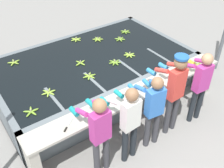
# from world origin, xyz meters

# --- Properties ---
(ground_plane) EXTENTS (80.00, 80.00, 0.00)m
(ground_plane) POSITION_xyz_m (0.00, 0.00, 0.00)
(ground_plane) COLOR gray
(ground_plane) RESTS_ON ground
(wash_tank) EXTENTS (4.47, 2.68, 0.87)m
(wash_tank) POSITION_xyz_m (-0.00, 1.78, 0.43)
(wash_tank) COLOR slate
(wash_tank) RESTS_ON ground
(work_ledge) EXTENTS (4.47, 0.45, 0.87)m
(work_ledge) POSITION_xyz_m (0.00, 0.23, 0.62)
(work_ledge) COLOR #B7B2A3
(work_ledge) RESTS_ON ground
(worker_0) EXTENTS (0.42, 0.72, 1.62)m
(worker_0) POSITION_xyz_m (-1.14, -0.27, 0.97)
(worker_0) COLOR #38383D
(worker_0) RESTS_ON ground
(worker_1) EXTENTS (0.42, 0.72, 1.60)m
(worker_1) POSITION_xyz_m (-0.59, -0.33, 0.95)
(worker_1) COLOR #1E2328
(worker_1) RESTS_ON ground
(worker_2) EXTENTS (0.47, 0.73, 1.57)m
(worker_2) POSITION_xyz_m (-0.03, -0.31, 0.93)
(worker_2) COLOR #38383D
(worker_2) RESTS_ON ground
(worker_3) EXTENTS (0.41, 0.73, 1.76)m
(worker_3) POSITION_xyz_m (0.51, -0.28, 1.08)
(worker_3) COLOR #38383D
(worker_3) RESTS_ON ground
(worker_4) EXTENTS (0.44, 0.72, 1.61)m
(worker_4) POSITION_xyz_m (1.17, -0.35, 0.96)
(worker_4) COLOR #1E2328
(worker_4) RESTS_ON ground
(banana_bunch_floating_0) EXTENTS (0.28, 0.27, 0.08)m
(banana_bunch_floating_0) POSITION_xyz_m (0.14, 2.78, 0.89)
(banana_bunch_floating_0) COLOR #9EC642
(banana_bunch_floating_0) RESTS_ON wash_tank
(banana_bunch_floating_1) EXTENTS (0.28, 0.28, 0.08)m
(banana_bunch_floating_1) POSITION_xyz_m (1.07, 2.13, 0.89)
(banana_bunch_floating_1) COLOR #75A333
(banana_bunch_floating_1) RESTS_ON wash_tank
(banana_bunch_floating_2) EXTENTS (0.28, 0.28, 0.08)m
(banana_bunch_floating_2) POSITION_xyz_m (-0.33, 1.73, 0.89)
(banana_bunch_floating_2) COLOR #8CB738
(banana_bunch_floating_2) RESTS_ON wash_tank
(banana_bunch_floating_3) EXTENTS (0.28, 0.27, 0.08)m
(banana_bunch_floating_3) POSITION_xyz_m (1.45, 2.39, 0.89)
(banana_bunch_floating_3) COLOR #75A333
(banana_bunch_floating_3) RESTS_ON wash_tank
(banana_bunch_floating_4) EXTENTS (0.28, 0.28, 0.08)m
(banana_bunch_floating_4) POSITION_xyz_m (-0.43, 1.19, 0.89)
(banana_bunch_floating_4) COLOR #8CB738
(banana_bunch_floating_4) RESTS_ON wash_tank
(banana_bunch_floating_5) EXTENTS (0.28, 0.28, 0.08)m
(banana_bunch_floating_5) POSITION_xyz_m (0.78, 1.37, 0.89)
(banana_bunch_floating_5) COLOR #93BC3D
(banana_bunch_floating_5) RESTS_ON wash_tank
(banana_bunch_floating_6) EXTENTS (0.28, 0.28, 0.08)m
(banana_bunch_floating_6) POSITION_xyz_m (0.31, 1.31, 0.89)
(banana_bunch_floating_6) COLOR #75A333
(banana_bunch_floating_6) RESTS_ON wash_tank
(banana_bunch_floating_7) EXTENTS (0.26, 0.28, 0.08)m
(banana_bunch_floating_7) POSITION_xyz_m (-1.83, 0.86, 0.89)
(banana_bunch_floating_7) COLOR #7FAD33
(banana_bunch_floating_7) RESTS_ON wash_tank
(banana_bunch_floating_8) EXTENTS (0.28, 0.27, 0.08)m
(banana_bunch_floating_8) POSITION_xyz_m (-1.35, 1.18, 0.89)
(banana_bunch_floating_8) COLOR #93BC3D
(banana_bunch_floating_8) RESTS_ON wash_tank
(banana_bunch_floating_9) EXTENTS (0.27, 0.28, 0.08)m
(banana_bunch_floating_9) POSITION_xyz_m (0.60, 2.46, 0.89)
(banana_bunch_floating_9) COLOR #93BC3D
(banana_bunch_floating_9) RESTS_ON wash_tank
(banana_bunch_floating_10) EXTENTS (0.27, 0.27, 0.08)m
(banana_bunch_floating_10) POSITION_xyz_m (-1.53, 2.62, 0.89)
(banana_bunch_floating_10) COLOR #93BC3D
(banana_bunch_floating_10) RESTS_ON wash_tank
(banana_bunch_ledge_0) EXTENTS (0.28, 0.28, 0.08)m
(banana_bunch_ledge_0) POSITION_xyz_m (1.70, 0.17, 0.89)
(banana_bunch_ledge_0) COLOR #7FAD33
(banana_bunch_ledge_0) RESTS_ON work_ledge
(knife_0) EXTENTS (0.29, 0.24, 0.02)m
(knife_0) POSITION_xyz_m (-1.48, 0.18, 0.88)
(knife_0) COLOR silver
(knife_0) RESTS_ON work_ledge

